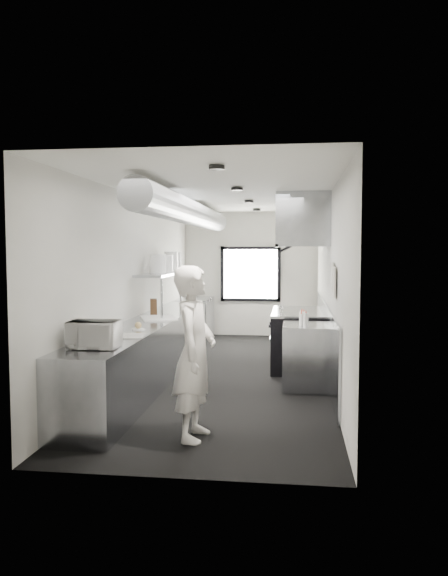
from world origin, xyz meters
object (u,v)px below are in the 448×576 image
(far_work_table, at_px, (194,319))
(squeeze_bottle_c, at_px, (301,318))
(bottle_station, at_px, (306,356))
(squeeze_bottle_a, at_px, (306,320))
(squeeze_bottle_b, at_px, (301,320))
(deli_tub_b, at_px, (97,336))
(plate_stack_c, at_px, (171,261))
(prep_counter, at_px, (151,350))
(small_plate, at_px, (138,329))
(line_cook, at_px, (195,353))
(plate_stack_b, at_px, (167,264))
(plate_stack_d, at_px, (175,261))
(pass_shelf, at_px, (170,273))
(microwave, at_px, (94,334))
(exhaust_hood, at_px, (302,223))
(plate_stack_a, at_px, (158,264))
(cutting_board, at_px, (158,318))
(squeeze_bottle_d, at_px, (304,317))
(knife_block, at_px, (154,307))
(range, at_px, (297,339))
(squeeze_bottle_e, at_px, (302,316))
(deli_tub_a, at_px, (85,342))

(far_work_table, distance_m, squeeze_bottle_c, 4.55)
(bottle_station, height_order, squeeze_bottle_a, squeeze_bottle_a)
(squeeze_bottle_a, xyz_separation_m, squeeze_bottle_b, (-0.06, 0.17, -0.02))
(deli_tub_b, height_order, plate_stack_c, plate_stack_c)
(prep_counter, relative_size, small_plate, 34.28)
(deli_tub_b, bearing_deg, far_work_table, 88.32)
(prep_counter, distance_m, bottle_station, 2.31)
(line_cook, height_order, squeeze_bottle_c, line_cook)
(far_work_table, bearing_deg, plate_stack_b, -90.67)
(plate_stack_d, distance_m, squeeze_bottle_c, 3.41)
(pass_shelf, distance_m, microwave, 3.88)
(microwave, height_order, plate_stack_b, plate_stack_b)
(plate_stack_c, bearing_deg, exhaust_hood, -11.39)
(microwave, distance_m, squeeze_bottle_b, 3.02)
(microwave, relative_size, plate_stack_a, 1.59)
(cutting_board, bearing_deg, plate_stack_a, 104.09)
(squeeze_bottle_d, bearing_deg, small_plate, -156.84)
(prep_counter, height_order, deli_tub_b, deli_tub_b)
(exhaust_hood, distance_m, microwave, 4.41)
(line_cook, xyz_separation_m, microwave, (-1.11, 0.11, 0.15))
(microwave, bearing_deg, cutting_board, 86.08)
(deli_tub_b, height_order, knife_block, knife_block)
(range, height_order, plate_stack_b, plate_stack_b)
(pass_shelf, xyz_separation_m, plate_stack_a, (-0.03, -0.73, 0.19))
(squeeze_bottle_e, bearing_deg, bottle_station, -80.66)
(line_cook, height_order, squeeze_bottle_e, line_cook)
(exhaust_hood, height_order, squeeze_bottle_a, exhaust_hood)
(line_cook, bearing_deg, squeeze_bottle_a, -26.44)
(line_cook, bearing_deg, plate_stack_a, 24.29)
(prep_counter, height_order, squeeze_bottle_c, squeeze_bottle_c)
(bottle_station, bearing_deg, range, 94.57)
(small_plate, bearing_deg, plate_stack_c, 93.02)
(prep_counter, relative_size, plate_stack_a, 19.62)
(pass_shelf, distance_m, plate_stack_d, 0.69)
(small_plate, bearing_deg, knife_block, 97.79)
(squeeze_bottle_b, distance_m, squeeze_bottle_c, 0.09)
(exhaust_hood, xyz_separation_m, line_cook, (-1.13, -3.67, -1.49))
(pass_shelf, distance_m, knife_block, 0.90)
(prep_counter, bearing_deg, deli_tub_b, -95.09)
(exhaust_hood, height_order, pass_shelf, exhaust_hood)
(plate_stack_b, bearing_deg, plate_stack_a, -95.17)
(line_cook, distance_m, squeeze_bottle_d, 2.68)
(far_work_table, bearing_deg, plate_stack_d, -92.96)
(deli_tub_a, relative_size, plate_stack_a, 0.47)
(pass_shelf, height_order, bottle_station, pass_shelf)
(range, bearing_deg, squeeze_bottle_c, -88.21)
(microwave, bearing_deg, deli_tub_a, 151.55)
(far_work_table, xyz_separation_m, plate_stack_d, (-0.08, -1.54, 1.28))
(microwave, bearing_deg, knife_block, 90.55)
(pass_shelf, distance_m, plate_stack_c, 0.26)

